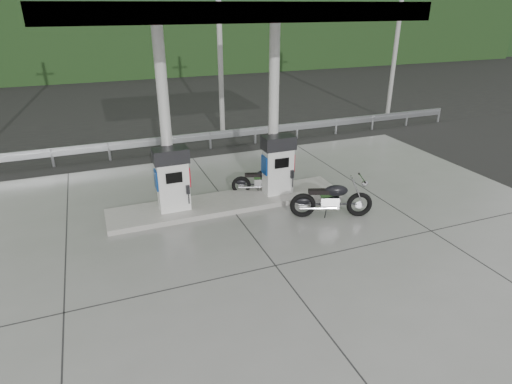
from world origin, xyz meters
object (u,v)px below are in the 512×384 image
object	(u,v)px
gas_pump_left	(173,179)
motorcycle_right	(331,200)
motorcycle_left	(262,181)
gas_pump_right	(278,165)

from	to	relation	value
gas_pump_left	motorcycle_right	world-z (taller)	gas_pump_left
motorcycle_left	motorcycle_right	size ratio (longest dim) A/B	0.83
motorcycle_right	gas_pump_left	bearing A→B (deg)	175.68
gas_pump_right	motorcycle_left	size ratio (longest dim) A/B	1.00
gas_pump_left	motorcycle_right	bearing A→B (deg)	-23.61
gas_pump_left	motorcycle_right	xyz separation A→B (m)	(4.05, -1.77, -0.54)
gas_pump_left	motorcycle_right	distance (m)	4.46
gas_pump_left	motorcycle_left	size ratio (longest dim) A/B	1.00
gas_pump_right	motorcycle_right	bearing A→B (deg)	-64.30
motorcycle_left	motorcycle_right	world-z (taller)	motorcycle_right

